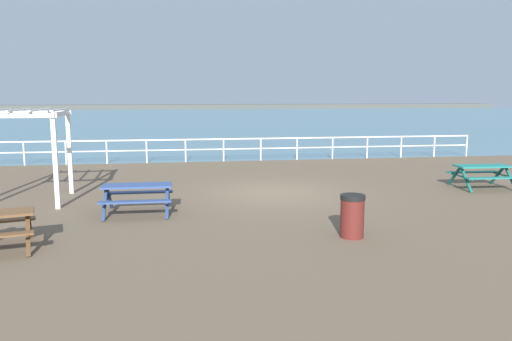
# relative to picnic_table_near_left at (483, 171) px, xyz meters

# --- Properties ---
(ground_plane) EXTENTS (30.00, 24.00, 0.20)m
(ground_plane) POSITION_rel_picnic_table_near_left_xyz_m (-7.05, 0.36, -0.68)
(ground_plane) COLOR brown
(sea_band) EXTENTS (142.00, 90.00, 0.01)m
(sea_band) POSITION_rel_picnic_table_near_left_xyz_m (-7.05, 53.11, -0.58)
(sea_band) COLOR teal
(sea_band) RESTS_ON ground
(distant_shoreline) EXTENTS (142.00, 6.00, 1.80)m
(distant_shoreline) POSITION_rel_picnic_table_near_left_xyz_m (-7.05, 96.11, -0.58)
(distant_shoreline) COLOR #4C4C47
(distant_shoreline) RESTS_ON ground
(seaward_railing) EXTENTS (23.07, 0.07, 1.08)m
(seaward_railing) POSITION_rel_picnic_table_near_left_xyz_m (-7.05, 8.11, 0.16)
(seaward_railing) COLOR white
(seaward_railing) RESTS_ON ground
(picnic_table_near_left) EXTENTS (1.87, 1.62, 0.80)m
(picnic_table_near_left) POSITION_rel_picnic_table_near_left_xyz_m (0.00, 0.00, 0.00)
(picnic_table_near_left) COLOR #1E7A70
(picnic_table_near_left) RESTS_ON ground
(picnic_table_mid_centre) EXTENTS (1.83, 1.57, 0.80)m
(picnic_table_mid_centre) POSITION_rel_picnic_table_near_left_xyz_m (-11.14, -1.88, 0.00)
(picnic_table_mid_centre) COLOR #334C84
(picnic_table_mid_centre) RESTS_ON ground
(lattice_pergola) EXTENTS (2.52, 2.63, 2.70)m
(lattice_pergola) POSITION_rel_picnic_table_near_left_xyz_m (-14.49, 0.12, 1.41)
(lattice_pergola) COLOR white
(lattice_pergola) RESTS_ON ground
(litter_bin) EXTENTS (0.55, 0.55, 0.95)m
(litter_bin) POSITION_rel_picnic_table_near_left_xyz_m (-6.31, -4.86, -0.10)
(litter_bin) COLOR #591E19
(litter_bin) RESTS_ON ground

